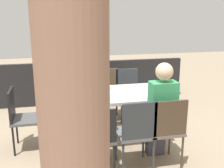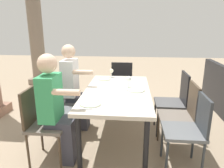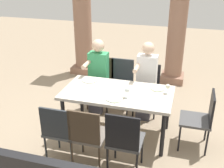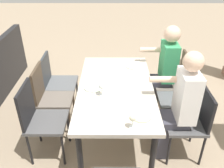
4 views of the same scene
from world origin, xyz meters
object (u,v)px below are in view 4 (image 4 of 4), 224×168
object	(u,v)px
plate_0	(134,66)
wine_glass_1	(102,86)
chair_east_north	(192,120)
chair_east_south	(39,117)
diner_man_white	(163,68)
chair_mid_north	(182,94)
plate_1	(94,87)
diner_woman_green	(180,105)
plate_2	(141,116)
chair_mid_south	(49,94)
chair_west_south	(55,80)
wine_glass_2	(133,118)
chair_west_north	(175,80)
dining_table	(116,92)

from	to	relation	value
plate_0	wine_glass_1	world-z (taller)	wine_glass_1
plate_0	wine_glass_1	xyz separation A→B (m)	(0.73, -0.42, 0.11)
plate_0	wine_glass_1	distance (m)	0.85
chair_east_north	wine_glass_1	xyz separation A→B (m)	(-0.14, -1.02, 0.36)
chair_east_south	diner_man_white	bearing A→B (deg)	119.50
chair_mid_north	plate_1	bearing A→B (deg)	-80.43
chair_east_north	diner_woman_green	world-z (taller)	diner_woman_green
chair_mid_north	diner_woman_green	size ratio (longest dim) A/B	0.69
wine_glass_1	plate_2	size ratio (longest dim) A/B	0.79
chair_mid_south	plate_2	world-z (taller)	chair_mid_south
chair_west_south	plate_2	world-z (taller)	chair_west_south
chair_east_south	chair_east_north	bearing A→B (deg)	90.00
wine_glass_1	wine_glass_2	distance (m)	0.62
chair_west_north	chair_mid_north	bearing A→B (deg)	0.18
diner_man_white	plate_1	size ratio (longest dim) A/B	5.42
plate_0	wine_glass_2	xyz separation A→B (m)	(1.27, -0.12, 0.10)
dining_table	wine_glass_1	bearing A→B (deg)	-40.31
plate_0	dining_table	bearing A→B (deg)	-26.14
dining_table	chair_mid_north	distance (m)	0.90
chair_mid_south	plate_2	xyz separation A→B (m)	(0.74, 1.12, 0.23)
plate_2	chair_mid_north	bearing A→B (deg)	139.94
chair_west_north	chair_mid_north	size ratio (longest dim) A/B	1.00
chair_east_south	plate_0	distance (m)	1.44
chair_west_south	chair_mid_south	bearing A→B (deg)	-0.39
chair_mid_south	diner_man_white	bearing A→B (deg)	104.05
chair_mid_north	wine_glass_2	world-z (taller)	chair_mid_north
chair_mid_north	chair_east_north	distance (m)	0.49
plate_2	wine_glass_2	xyz separation A→B (m)	(0.16, -0.10, 0.10)
chair_east_south	wine_glass_2	xyz separation A→B (m)	(0.41, 1.02, 0.32)
dining_table	wine_glass_2	xyz separation A→B (m)	(0.73, 0.15, 0.18)
chair_west_north	dining_table	bearing A→B (deg)	-57.64
dining_table	diner_woman_green	xyz separation A→B (m)	(0.32, 0.69, 0.04)
diner_woman_green	wine_glass_2	size ratio (longest dim) A/B	8.99
wine_glass_1	chair_mid_south	bearing A→B (deg)	-116.31
diner_man_white	dining_table	bearing A→B (deg)	-50.68
plate_1	wine_glass_2	bearing A→B (deg)	29.75
chair_west_north	plate_0	size ratio (longest dim) A/B	3.71
chair_east_north	wine_glass_2	bearing A→B (deg)	-60.30
chair_mid_south	plate_1	bearing A→B (deg)	72.75
dining_table	chair_east_south	bearing A→B (deg)	-69.73
chair_east_north	chair_mid_north	bearing A→B (deg)	179.48
chair_west_south	plate_1	size ratio (longest dim) A/B	3.66
dining_table	chair_west_north	xyz separation A→B (m)	(-0.55, 0.87, -0.14)
dining_table	diner_woman_green	bearing A→B (deg)	65.36
dining_table	chair_mid_south	bearing A→B (deg)	-100.88
chair_mid_north	diner_woman_green	distance (m)	0.55
chair_west_north	chair_mid_north	world-z (taller)	chair_mid_north
chair_mid_north	chair_mid_south	bearing A→B (deg)	-90.00
chair_mid_south	plate_0	bearing A→B (deg)	108.35
diner_woman_green	diner_man_white	xyz separation A→B (m)	(-0.87, -0.02, -0.00)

